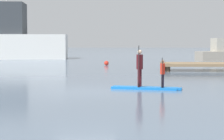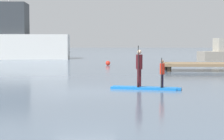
% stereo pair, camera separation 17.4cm
% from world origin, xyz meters
% --- Properties ---
extents(ground_plane, '(240.00, 240.00, 0.00)m').
position_xyz_m(ground_plane, '(0.00, 0.00, 0.00)').
color(ground_plane, slate).
extents(paddleboard_near, '(3.01, 1.19, 0.10)m').
position_xyz_m(paddleboard_near, '(2.52, 0.93, 0.05)').
color(paddleboard_near, blue).
rests_on(paddleboard_near, ground).
extents(paddler_adult, '(0.33, 0.49, 1.76)m').
position_xyz_m(paddler_adult, '(2.24, 0.98, 1.00)').
color(paddler_adult, '#4C1419').
rests_on(paddler_adult, paddleboard_near).
extents(paddler_child_solo, '(0.24, 0.40, 1.25)m').
position_xyz_m(paddler_child_solo, '(3.20, 0.76, 0.75)').
color(paddler_child_solo, black).
rests_on(paddler_child_solo, paddleboard_near).
extents(mooring_buoy_near, '(0.39, 0.39, 0.39)m').
position_xyz_m(mooring_buoy_near, '(0.16, 18.94, 0.20)').
color(mooring_buoy_near, red).
rests_on(mooring_buoy_near, ground).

